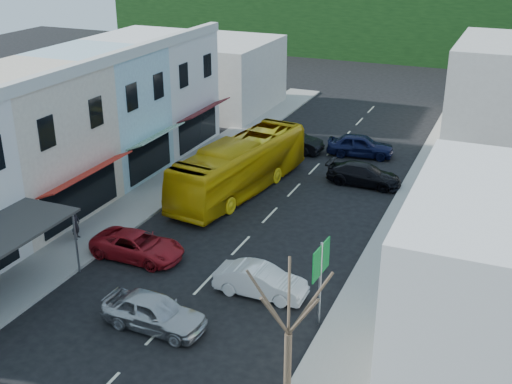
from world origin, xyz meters
name	(u,v)px	position (x,y,z in m)	size (l,w,h in m)	color
ground	(205,283)	(0.00, 0.00, 0.00)	(120.00, 120.00, 0.00)	black
sidewalk_left	(172,182)	(-7.50, 10.00, 0.07)	(3.00, 52.00, 0.15)	gray
sidewalk_right	(410,222)	(7.50, 10.00, 0.07)	(3.00, 52.00, 0.15)	gray
shopfront_row	(48,136)	(-12.49, 5.00, 4.00)	(8.25, 30.00, 8.00)	silver
distant_block_left	(223,76)	(-12.00, 27.00, 3.00)	(8.00, 10.00, 6.00)	#B7B2A8
distant_block_right	(508,87)	(11.00, 30.00, 3.50)	(8.00, 12.00, 7.00)	#B7B2A8
bus	(240,168)	(-2.97, 10.55, 1.55)	(2.50, 11.60, 3.10)	gold
car_silver	(154,313)	(-0.28, -3.91, 0.70)	(1.80, 4.40, 1.40)	#AEAEB3
car_white	(261,281)	(2.73, 0.09, 0.70)	(1.80, 4.40, 1.40)	silver
car_red	(138,245)	(-4.13, 0.89, 0.70)	(1.90, 4.60, 1.40)	maroon
car_black_near	(364,174)	(3.73, 14.57, 0.70)	(1.84, 4.50, 1.40)	black
car_navy_mid	(360,147)	(2.16, 19.72, 0.70)	(1.80, 4.40, 1.40)	black
car_black_far	(291,142)	(-2.75, 18.85, 0.70)	(1.80, 4.40, 1.40)	black
pedestrian_left	(76,223)	(-8.03, 1.17, 1.00)	(0.60, 0.40, 1.70)	black
direction_sign	(320,285)	(5.80, -1.10, 1.89)	(0.31, 1.71, 3.77)	#075F1F
street_tree	(288,334)	(6.45, -6.59, 3.30)	(2.72, 2.72, 6.60)	#3C3025
traffic_signal	(449,94)	(6.60, 31.10, 2.28)	(0.47, 0.92, 4.56)	black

